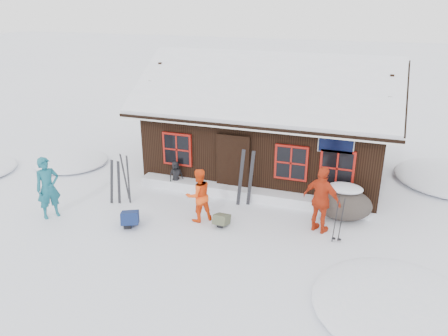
{
  "coord_description": "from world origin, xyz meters",
  "views": [
    {
      "loc": [
        5.01,
        -10.26,
        6.18
      ],
      "look_at": [
        0.93,
        1.44,
        1.3
      ],
      "focal_mm": 35.0,
      "sensor_mm": 36.0,
      "label": 1
    }
  ],
  "objects_px": {
    "skier_crouched": "(176,175)",
    "backpack_olive": "(222,221)",
    "ski_poles": "(338,220)",
    "boulder": "(343,203)",
    "ski_pair_left": "(115,183)",
    "skier_teal": "(48,188)",
    "skier_orange_left": "(199,195)",
    "backpack_blue": "(130,220)",
    "skier_orange_right": "(322,200)"
  },
  "relations": [
    {
      "from": "ski_poles",
      "to": "backpack_olive",
      "type": "xyz_separation_m",
      "value": [
        -3.22,
        -0.2,
        -0.51
      ]
    },
    {
      "from": "backpack_blue",
      "to": "backpack_olive",
      "type": "relative_size",
      "value": 1.26
    },
    {
      "from": "skier_orange_right",
      "to": "skier_crouched",
      "type": "distance_m",
      "value": 5.26
    },
    {
      "from": "skier_orange_right",
      "to": "skier_crouched",
      "type": "bearing_deg",
      "value": 7.75
    },
    {
      "from": "skier_teal",
      "to": "ski_pair_left",
      "type": "bearing_deg",
      "value": -10.55
    },
    {
      "from": "ski_pair_left",
      "to": "backpack_olive",
      "type": "height_order",
      "value": "ski_pair_left"
    },
    {
      "from": "skier_orange_left",
      "to": "boulder",
      "type": "bearing_deg",
      "value": 156.1
    },
    {
      "from": "skier_crouched",
      "to": "backpack_olive",
      "type": "xyz_separation_m",
      "value": [
        2.36,
        -1.97,
        -0.36
      ]
    },
    {
      "from": "backpack_blue",
      "to": "ski_pair_left",
      "type": "bearing_deg",
      "value": 108.87
    },
    {
      "from": "skier_crouched",
      "to": "ski_pair_left",
      "type": "height_order",
      "value": "ski_pair_left"
    },
    {
      "from": "backpack_blue",
      "to": "skier_orange_right",
      "type": "bearing_deg",
      "value": -10.68
    },
    {
      "from": "backpack_olive",
      "to": "skier_orange_right",
      "type": "bearing_deg",
      "value": 15.8
    },
    {
      "from": "skier_crouched",
      "to": "boulder",
      "type": "relative_size",
      "value": 0.59
    },
    {
      "from": "skier_orange_right",
      "to": "ski_pair_left",
      "type": "height_order",
      "value": "skier_orange_right"
    },
    {
      "from": "skier_crouched",
      "to": "backpack_blue",
      "type": "distance_m",
      "value": 2.86
    },
    {
      "from": "boulder",
      "to": "ski_poles",
      "type": "height_order",
      "value": "ski_poles"
    },
    {
      "from": "skier_teal",
      "to": "boulder",
      "type": "bearing_deg",
      "value": -37.98
    },
    {
      "from": "ski_poles",
      "to": "boulder",
      "type": "bearing_deg",
      "value": 89.39
    },
    {
      "from": "boulder",
      "to": "skier_teal",
      "type": "bearing_deg",
      "value": -161.48
    },
    {
      "from": "skier_teal",
      "to": "boulder",
      "type": "height_order",
      "value": "skier_teal"
    },
    {
      "from": "backpack_olive",
      "to": "ski_pair_left",
      "type": "bearing_deg",
      "value": 178.6
    },
    {
      "from": "boulder",
      "to": "backpack_olive",
      "type": "xyz_separation_m",
      "value": [
        -3.24,
        -1.63,
        -0.36
      ]
    },
    {
      "from": "skier_orange_right",
      "to": "backpack_blue",
      "type": "bearing_deg",
      "value": 38.71
    },
    {
      "from": "skier_crouched",
      "to": "boulder",
      "type": "distance_m",
      "value": 5.61
    },
    {
      "from": "skier_teal",
      "to": "skier_orange_right",
      "type": "relative_size",
      "value": 0.97
    },
    {
      "from": "backpack_blue",
      "to": "boulder",
      "type": "bearing_deg",
      "value": -3.04
    },
    {
      "from": "backpack_olive",
      "to": "skier_crouched",
      "type": "bearing_deg",
      "value": 143.04
    },
    {
      "from": "skier_orange_left",
      "to": "skier_crouched",
      "type": "xyz_separation_m",
      "value": [
        -1.61,
        1.86,
        -0.31
      ]
    },
    {
      "from": "skier_teal",
      "to": "backpack_olive",
      "type": "bearing_deg",
      "value": -43.78
    },
    {
      "from": "skier_teal",
      "to": "backpack_olive",
      "type": "height_order",
      "value": "skier_teal"
    },
    {
      "from": "backpack_olive",
      "to": "skier_orange_left",
      "type": "bearing_deg",
      "value": 174.48
    },
    {
      "from": "backpack_blue",
      "to": "backpack_olive",
      "type": "xyz_separation_m",
      "value": [
        2.49,
        0.87,
        -0.04
      ]
    },
    {
      "from": "backpack_blue",
      "to": "backpack_olive",
      "type": "height_order",
      "value": "backpack_blue"
    },
    {
      "from": "ski_pair_left",
      "to": "backpack_olive",
      "type": "xyz_separation_m",
      "value": [
        3.65,
        -0.28,
        -0.57
      ]
    },
    {
      "from": "backpack_blue",
      "to": "skier_orange_left",
      "type": "bearing_deg",
      "value": 2.72
    },
    {
      "from": "backpack_olive",
      "to": "skier_teal",
      "type": "bearing_deg",
      "value": -164.31
    },
    {
      "from": "boulder",
      "to": "ski_poles",
      "type": "distance_m",
      "value": 1.44
    },
    {
      "from": "boulder",
      "to": "ski_pair_left",
      "type": "xyz_separation_m",
      "value": [
        -6.89,
        -1.35,
        0.22
      ]
    },
    {
      "from": "skier_crouched",
      "to": "ski_poles",
      "type": "xyz_separation_m",
      "value": [
        5.58,
        -1.78,
        0.15
      ]
    },
    {
      "from": "skier_teal",
      "to": "ski_poles",
      "type": "relative_size",
      "value": 1.38
    },
    {
      "from": "skier_orange_left",
      "to": "backpack_blue",
      "type": "bearing_deg",
      "value": -15.45
    },
    {
      "from": "boulder",
      "to": "skier_crouched",
      "type": "bearing_deg",
      "value": 176.53
    },
    {
      "from": "ski_pair_left",
      "to": "backpack_blue",
      "type": "relative_size",
      "value": 2.39
    },
    {
      "from": "skier_crouched",
      "to": "boulder",
      "type": "xyz_separation_m",
      "value": [
        5.59,
        -0.34,
        0.0
      ]
    },
    {
      "from": "boulder",
      "to": "backpack_blue",
      "type": "height_order",
      "value": "boulder"
    },
    {
      "from": "ski_pair_left",
      "to": "skier_crouched",
      "type": "bearing_deg",
      "value": 49.04
    },
    {
      "from": "boulder",
      "to": "ski_pair_left",
      "type": "height_order",
      "value": "ski_pair_left"
    },
    {
      "from": "skier_teal",
      "to": "ski_poles",
      "type": "height_order",
      "value": "skier_teal"
    },
    {
      "from": "skier_orange_right",
      "to": "backpack_olive",
      "type": "relative_size",
      "value": 3.82
    },
    {
      "from": "ski_pair_left",
      "to": "backpack_olive",
      "type": "distance_m",
      "value": 3.71
    }
  ]
}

